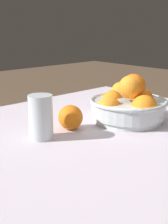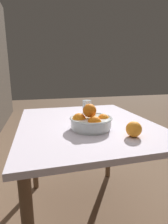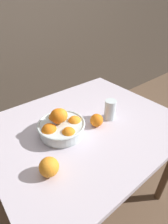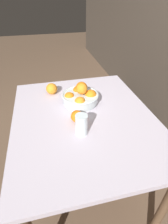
% 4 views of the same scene
% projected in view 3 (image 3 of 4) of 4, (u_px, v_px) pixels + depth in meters
% --- Properties ---
extents(ground_plane, '(12.00, 12.00, 0.00)m').
position_uv_depth(ground_plane, '(85.00, 197.00, 1.43)').
color(ground_plane, brown).
extents(back_wall, '(8.00, 0.05, 2.60)m').
position_uv_depth(back_wall, '(2.00, 5.00, 1.36)').
color(back_wall, '#4C4238').
rests_on(back_wall, ground_plane).
extents(dining_table, '(1.04, 0.86, 0.76)m').
position_uv_depth(dining_table, '(85.00, 136.00, 1.05)').
color(dining_table, silver).
rests_on(dining_table, ground_plane).
extents(fruit_bowl, '(0.25, 0.25, 0.15)m').
position_uv_depth(fruit_bowl, '(61.00, 126.00, 0.90)').
color(fruit_bowl, silver).
rests_on(fruit_bowl, dining_table).
extents(juice_glass, '(0.07, 0.07, 0.12)m').
position_uv_depth(juice_glass, '(110.00, 110.00, 1.01)').
color(juice_glass, '#F4A314').
rests_on(juice_glass, dining_table).
extents(orange_loose_near_bowl, '(0.07, 0.07, 0.07)m').
position_uv_depth(orange_loose_near_bowl, '(97.00, 120.00, 0.96)').
color(orange_loose_near_bowl, orange).
rests_on(orange_loose_near_bowl, dining_table).
extents(orange_loose_front, '(0.08, 0.08, 0.08)m').
position_uv_depth(orange_loose_front, '(49.00, 167.00, 0.70)').
color(orange_loose_front, orange).
rests_on(orange_loose_front, dining_table).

